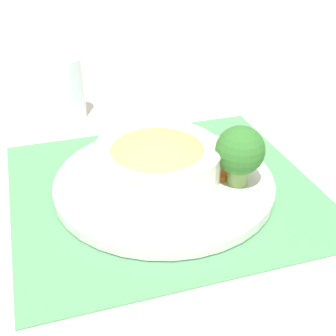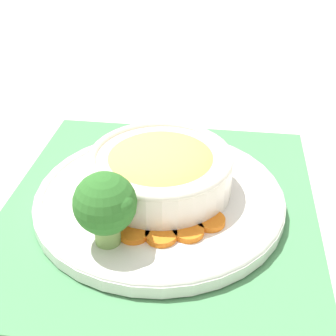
{
  "view_description": "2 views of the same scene",
  "coord_description": "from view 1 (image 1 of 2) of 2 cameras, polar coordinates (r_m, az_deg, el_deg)",
  "views": [
    {
      "loc": [
        0.57,
        -0.15,
        0.39
      ],
      "look_at": [
        0.01,
        0.0,
        0.04
      ],
      "focal_mm": 50.0,
      "sensor_mm": 36.0,
      "label": 1
    },
    {
      "loc": [
        -0.09,
        0.49,
        0.38
      ],
      "look_at": [
        -0.01,
        -0.02,
        0.05
      ],
      "focal_mm": 50.0,
      "sensor_mm": 36.0,
      "label": 2
    }
  ],
  "objects": [
    {
      "name": "ground_plane",
      "position": [
        0.71,
        -0.47,
        -2.64
      ],
      "size": [
        4.0,
        4.0,
        0.0
      ],
      "primitive_type": "plane",
      "color": "beige"
    },
    {
      "name": "placemat",
      "position": [
        0.7,
        -0.47,
        -2.5
      ],
      "size": [
        0.43,
        0.46,
        0.0
      ],
      "color": "#4C8C59",
      "rests_on": "ground_plane"
    },
    {
      "name": "plate",
      "position": [
        0.7,
        -0.48,
        -1.59
      ],
      "size": [
        0.33,
        0.33,
        0.02
      ],
      "color": "white",
      "rests_on": "placemat"
    },
    {
      "name": "bowl",
      "position": [
        0.67,
        -1.27,
        0.92
      ],
      "size": [
        0.19,
        0.19,
        0.07
      ],
      "color": "silver",
      "rests_on": "plate"
    },
    {
      "name": "broccoli_floret",
      "position": [
        0.66,
        8.77,
        2.03
      ],
      "size": [
        0.07,
        0.07,
        0.09
      ],
      "color": "#759E51",
      "rests_on": "plate"
    },
    {
      "name": "carrot_slice_near",
      "position": [
        0.7,
        6.43,
        -0.65
      ],
      "size": [
        0.04,
        0.04,
        0.01
      ],
      "color": "orange",
      "rests_on": "plate"
    },
    {
      "name": "carrot_slice_middle",
      "position": [
        0.73,
        5.48,
        0.62
      ],
      "size": [
        0.04,
        0.04,
        0.01
      ],
      "color": "orange",
      "rests_on": "plate"
    },
    {
      "name": "carrot_slice_far",
      "position": [
        0.75,
        3.79,
        1.6
      ],
      "size": [
        0.04,
        0.04,
        0.01
      ],
      "color": "orange",
      "rests_on": "plate"
    },
    {
      "name": "carrot_slice_extra",
      "position": [
        0.76,
        1.62,
        2.19
      ],
      "size": [
        0.04,
        0.04,
        0.01
      ],
      "color": "orange",
      "rests_on": "plate"
    },
    {
      "name": "water_glass",
      "position": [
        0.93,
        -12.26,
        9.09
      ],
      "size": [
        0.07,
        0.07,
        0.12
      ],
      "color": "silver",
      "rests_on": "ground_plane"
    }
  ]
}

